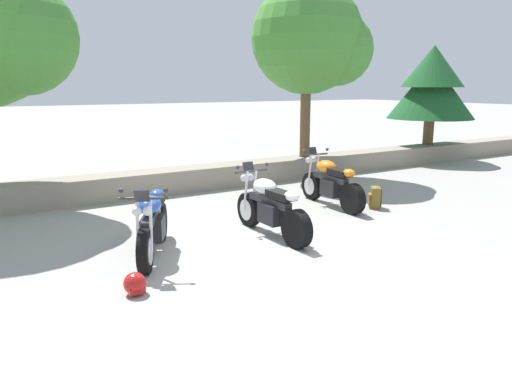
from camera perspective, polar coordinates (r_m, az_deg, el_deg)
The scene contains 9 objects.
ground_plane at distance 7.52m, azimuth 0.59°, elevation -7.09°, with size 120.00×120.00×0.00m, color gray.
stone_wall at distance 11.66m, azimuth -12.02°, elevation 1.10°, with size 36.00×0.80×0.55m, color gray.
motorcycle_blue_near_left at distance 7.40m, azimuth -12.14°, elevation -3.76°, with size 1.17×1.89×1.18m.
motorcycle_white_centre at distance 8.20m, azimuth 1.71°, elevation -1.90°, with size 0.67×2.06×1.18m.
motorcycle_orange_far_right at distance 10.34m, azimuth 8.78°, elevation 0.98°, with size 0.67×2.07×1.18m.
rider_backpack at distance 10.40m, azimuth 13.83°, elevation -0.53°, with size 0.35×0.35×0.47m.
rider_helmet at distance 6.22m, azimuth -14.05°, elevation -10.44°, with size 0.28×0.28×0.28m.
leafy_tree_mid_left at distance 13.66m, azimuth 6.76°, elevation 17.26°, with size 3.13×2.98×4.70m.
pine_tree_mid_right at distance 17.42m, azimuth 20.00°, elevation 11.86°, with size 2.83×2.83×3.25m.
Camera 1 is at (-3.77, -6.01, 2.52)m, focal length 34.00 mm.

